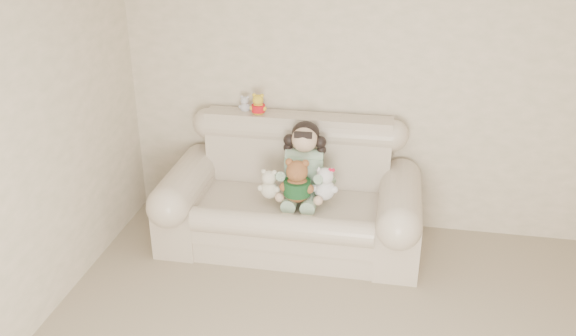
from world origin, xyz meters
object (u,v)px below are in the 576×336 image
(sofa, at_px, (290,189))
(brown_teddy, at_px, (297,177))
(cream_teddy, at_px, (269,181))
(white_cat, at_px, (325,180))
(seated_child, at_px, (304,160))

(sofa, xyz_separation_m, brown_teddy, (0.08, -0.16, 0.20))
(cream_teddy, bearing_deg, sofa, 50.27)
(brown_teddy, xyz_separation_m, white_cat, (0.21, 0.07, -0.05))
(sofa, distance_m, cream_teddy, 0.24)
(seated_child, xyz_separation_m, cream_teddy, (-0.24, -0.22, -0.10))
(brown_teddy, relative_size, white_cat, 1.28)
(brown_teddy, bearing_deg, sofa, 108.03)
(sofa, relative_size, seated_child, 3.22)
(brown_teddy, distance_m, white_cat, 0.22)
(seated_child, bearing_deg, brown_teddy, -98.41)
(seated_child, distance_m, white_cat, 0.27)
(white_cat, height_order, cream_teddy, white_cat)
(sofa, height_order, cream_teddy, sofa)
(brown_teddy, height_order, white_cat, brown_teddy)
(sofa, distance_m, white_cat, 0.34)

